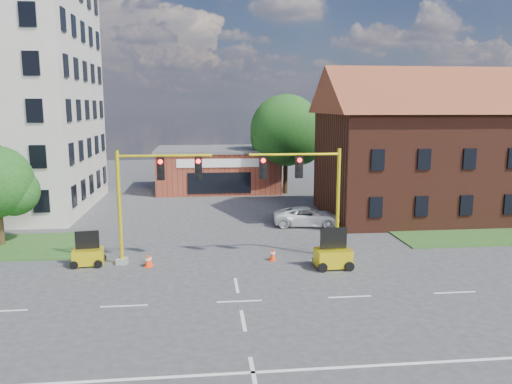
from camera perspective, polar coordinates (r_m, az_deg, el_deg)
ground at (r=22.55m, az=-1.90°, el=-12.38°), size 120.00×120.00×0.00m
grass_verge_ne at (r=36.62m, az=26.38°, el=-4.61°), size 14.00×4.00×0.08m
lane_markings at (r=19.82m, az=-1.24°, el=-15.63°), size 60.00×36.00×0.01m
brick_shop at (r=51.23m, az=-4.36°, el=2.66°), size 12.40×8.40×4.30m
townhouse_row at (r=41.74m, az=21.88°, el=5.56°), size 21.00×11.00×11.50m
tree_large at (r=48.70m, az=3.83°, el=6.75°), size 7.27×6.92×9.65m
tree_nw_front at (r=34.06m, az=-27.16°, el=0.78°), size 4.60×4.39×6.17m
signal_mast_west at (r=27.37m, az=-12.01°, el=-0.07°), size 5.30×0.60×6.20m
signal_mast_east at (r=27.84m, az=6.12°, el=0.25°), size 5.30×0.60×6.20m
trailer_west at (r=28.60m, az=-18.64°, el=-6.85°), size 1.72×1.25×1.82m
trailer_east at (r=27.00m, az=8.80°, el=-7.23°), size 1.90×1.32×2.09m
cone_a at (r=27.68m, az=-12.12°, el=-7.60°), size 0.40×0.40×0.70m
cone_b at (r=27.52m, az=-12.25°, el=-7.70°), size 0.40×0.40×0.70m
cone_c at (r=27.38m, az=9.70°, el=-7.71°), size 0.40×0.40×0.70m
cone_d at (r=28.03m, az=1.92°, el=-7.15°), size 0.40×0.40×0.70m
pickup_white at (r=36.03m, az=5.89°, el=-2.81°), size 5.12×2.93×1.35m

